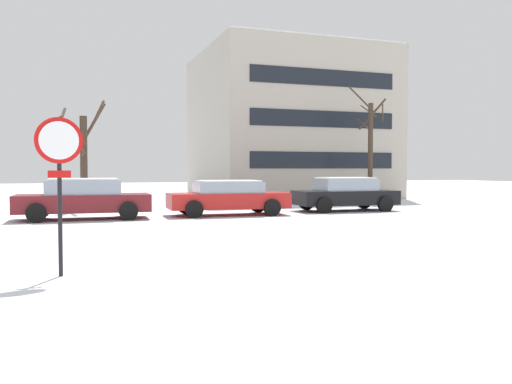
# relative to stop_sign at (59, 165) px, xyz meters

# --- Properties ---
(ground_plane) EXTENTS (120.00, 120.00, 0.00)m
(ground_plane) POSITION_rel_stop_sign_xyz_m (1.31, 2.41, -1.82)
(ground_plane) COLOR white
(road_surface) EXTENTS (80.00, 8.07, 0.00)m
(road_surface) POSITION_rel_stop_sign_xyz_m (1.31, 5.45, -1.82)
(road_surface) COLOR silver
(road_surface) RESTS_ON ground
(stop_sign) EXTENTS (0.76, 0.20, 2.60)m
(stop_sign) POSITION_rel_stop_sign_xyz_m (0.00, 0.00, 0.00)
(stop_sign) COLOR black
(stop_sign) RESTS_ON ground
(parked_car_maroon) EXTENTS (4.60, 2.22, 1.44)m
(parked_car_maroon) POSITION_rel_stop_sign_xyz_m (0.70, 10.34, -1.09)
(parked_car_maroon) COLOR maroon
(parked_car_maroon) RESTS_ON ground
(parked_car_red) EXTENTS (4.60, 2.18, 1.33)m
(parked_car_red) POSITION_rel_stop_sign_xyz_m (5.95, 10.25, -1.13)
(parked_car_red) COLOR red
(parked_car_red) RESTS_ON ground
(parked_car_black) EXTENTS (4.32, 2.22, 1.42)m
(parked_car_black) POSITION_rel_stop_sign_xyz_m (11.20, 10.62, -1.10)
(parked_car_black) COLOR black
(parked_car_black) RESTS_ON ground
(tree_far_mid) EXTENTS (2.12, 2.12, 6.04)m
(tree_far_mid) POSITION_rel_stop_sign_xyz_m (15.02, 14.87, 1.09)
(tree_far_mid) COLOR #423326
(tree_far_mid) RESTS_ON ground
(tree_far_left) EXTENTS (2.04, 2.03, 4.64)m
(tree_far_left) POSITION_rel_stop_sign_xyz_m (0.83, 14.35, 0.56)
(tree_far_left) COLOR #423326
(tree_far_left) RESTS_ON ground
(building_far_right) EXTENTS (10.80, 10.22, 9.11)m
(building_far_right) POSITION_rel_stop_sign_xyz_m (13.52, 22.25, 2.73)
(building_far_right) COLOR #B2A899
(building_far_right) RESTS_ON ground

